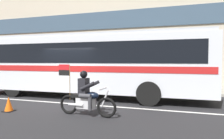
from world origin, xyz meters
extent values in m
plane|color=black|center=(0.00, 0.00, 0.00)|extent=(60.00, 60.00, 0.00)
cube|color=gray|center=(0.00, 5.10, 0.07)|extent=(28.00, 3.80, 0.15)
cube|color=silver|center=(0.00, -0.60, 0.00)|extent=(26.60, 0.14, 0.01)
cube|color=#384C60|center=(0.00, 6.96, 5.19)|extent=(25.76, 0.10, 1.40)
cube|color=silver|center=(0.47, 1.20, 1.73)|extent=(12.14, 2.75, 2.70)
cube|color=black|center=(0.47, 1.20, 2.28)|extent=(11.17, 2.78, 0.96)
cube|color=red|center=(0.47, 1.20, 1.53)|extent=(11.90, 2.78, 0.28)
cube|color=#ADB1BA|center=(0.47, 1.20, 3.14)|extent=(11.90, 2.62, 0.16)
cylinder|color=black|center=(-3.28, 0.02, 0.52)|extent=(1.04, 0.30, 1.04)
cylinder|color=black|center=(3.80, 0.02, 0.52)|extent=(1.04, 0.30, 1.04)
torus|color=black|center=(2.68, -2.18, 0.34)|extent=(0.69, 0.12, 0.69)
torus|color=black|center=(1.23, -2.12, 0.34)|extent=(0.69, 0.12, 0.69)
cube|color=silver|center=(1.90, -2.15, 0.44)|extent=(0.65, 0.30, 0.36)
ellipsoid|color=black|center=(2.15, -2.16, 0.72)|extent=(0.49, 0.30, 0.24)
cube|color=black|center=(1.70, -2.14, 0.69)|extent=(0.57, 0.28, 0.12)
cylinder|color=silver|center=(2.62, -2.18, 0.65)|extent=(0.28, 0.07, 0.58)
cylinder|color=silver|center=(2.54, -2.17, 0.96)|extent=(0.07, 0.64, 0.04)
cylinder|color=silver|center=(1.60, -2.30, 0.39)|extent=(0.55, 0.11, 0.09)
cube|color=black|center=(1.83, -2.14, 1.02)|extent=(0.29, 0.37, 0.56)
sphere|color=black|center=(1.83, -2.14, 1.44)|extent=(0.26, 0.26, 0.26)
cylinder|color=#38383D|center=(1.98, -1.97, 0.72)|extent=(0.43, 0.17, 0.15)
cylinder|color=#38383D|center=(2.16, -1.98, 0.48)|extent=(0.13, 0.13, 0.46)
cylinder|color=#38383D|center=(1.96, -2.33, 0.72)|extent=(0.43, 0.17, 0.15)
cylinder|color=#38383D|center=(2.14, -2.34, 0.48)|extent=(0.13, 0.13, 0.46)
cylinder|color=black|center=(2.08, -1.95, 1.06)|extent=(0.52, 0.13, 0.32)
cylinder|color=black|center=(2.06, -2.35, 1.06)|extent=(0.52, 0.13, 0.32)
cylinder|color=olive|center=(1.28, -2.12, 1.15)|extent=(0.02, 0.02, 1.25)
cube|color=red|center=(1.05, -2.11, 1.68)|extent=(0.44, 0.04, 0.20)
cube|color=black|center=(1.05, -2.11, 1.47)|extent=(0.44, 0.04, 0.20)
cylinder|color=#4C8C3F|center=(3.00, 3.74, 0.44)|extent=(0.22, 0.22, 0.58)
sphere|color=#4C8C3F|center=(3.00, 3.74, 0.80)|extent=(0.20, 0.20, 0.20)
cylinder|color=#4C8C3F|center=(3.00, 3.60, 0.47)|extent=(0.09, 0.10, 0.09)
cone|color=#EA590F|center=(-1.11, -2.48, 0.28)|extent=(0.32, 0.32, 0.55)
cube|color=black|center=(-1.11, -2.48, 0.01)|extent=(0.36, 0.36, 0.03)
camera|label=1|loc=(4.79, -8.33, 1.91)|focal=31.61mm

